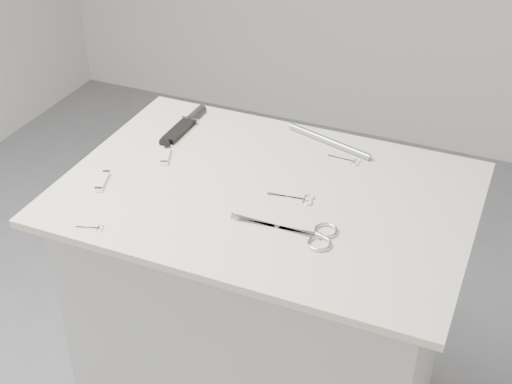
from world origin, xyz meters
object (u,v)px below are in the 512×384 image
at_px(large_shears, 306,233).
at_px(pocket_knife_a, 103,181).
at_px(embroidery_scissors_a, 299,199).
at_px(sheathed_knife, 187,123).
at_px(tiny_scissors, 94,228).
at_px(embroidery_scissors_b, 349,160).
at_px(plinth, 265,329).
at_px(metal_rail, 329,141).
at_px(pocket_knife_b, 166,156).

xyz_separation_m(large_shears, pocket_knife_a, (-0.54, 0.00, 0.00)).
relative_size(embroidery_scissors_a, sheathed_knife, 0.55).
height_order(large_shears, tiny_scissors, large_shears).
height_order(embroidery_scissors_a, embroidery_scissors_b, same).
xyz_separation_m(embroidery_scissors_b, tiny_scissors, (-0.45, -0.51, -0.00)).
distance_m(plinth, embroidery_scissors_a, 0.48).
bearing_deg(pocket_knife_a, metal_rail, -66.70).
bearing_deg(large_shears, pocket_knife_a, 177.89).
height_order(plinth, tiny_scissors, tiny_scissors).
relative_size(embroidery_scissors_b, pocket_knife_b, 1.12).
height_order(plinth, embroidery_scissors_b, embroidery_scissors_b).
bearing_deg(embroidery_scissors_a, plinth, 169.34).
bearing_deg(plinth, pocket_knife_b, 172.91).
height_order(tiny_scissors, pocket_knife_b, pocket_knife_b).
relative_size(embroidery_scissors_a, pocket_knife_a, 1.31).
xyz_separation_m(plinth, embroidery_scissors_b, (0.15, 0.21, 0.47)).
bearing_deg(pocket_knife_b, pocket_knife_a, 131.77).
bearing_deg(plinth, tiny_scissors, -135.35).
xyz_separation_m(tiny_scissors, pocket_knife_b, (0.00, 0.34, 0.00)).
height_order(large_shears, embroidery_scissors_b, large_shears).
xyz_separation_m(embroidery_scissors_b, pocket_knife_a, (-0.53, -0.34, 0.00)).
bearing_deg(tiny_scissors, embroidery_scissors_a, 18.57).
height_order(plinth, large_shears, large_shears).
height_order(large_shears, pocket_knife_b, pocket_knife_b).
xyz_separation_m(plinth, pocket_knife_b, (-0.30, 0.04, 0.48)).
distance_m(tiny_scissors, pocket_knife_b, 0.34).
bearing_deg(embroidery_scissors_a, metal_rail, 86.23).
distance_m(pocket_knife_a, metal_rail, 0.61).
relative_size(large_shears, embroidery_scissors_a, 2.12).
xyz_separation_m(plinth, large_shears, (0.15, -0.13, 0.47)).
distance_m(large_shears, pocket_knife_a, 0.54).
xyz_separation_m(plinth, metal_rail, (0.07, 0.28, 0.48)).
bearing_deg(metal_rail, embroidery_scissors_b, -39.81).
height_order(sheathed_knife, metal_rail, sheathed_knife).
xyz_separation_m(large_shears, embroidery_scissors_a, (-0.06, 0.13, -0.00)).
distance_m(embroidery_scissors_a, pocket_knife_b, 0.39).
bearing_deg(pocket_knife_b, plinth, -118.03).
distance_m(large_shears, embroidery_scissors_b, 0.34).
xyz_separation_m(tiny_scissors, metal_rail, (0.37, 0.57, 0.01)).
xyz_separation_m(embroidery_scissors_a, sheathed_knife, (-0.42, 0.22, 0.01)).
distance_m(embroidery_scissors_b, metal_rail, 0.10).
distance_m(tiny_scissors, sheathed_knife, 0.52).
height_order(large_shears, pocket_knife_a, pocket_knife_a).
xyz_separation_m(plinth, pocket_knife_a, (-0.39, -0.13, 0.48)).
distance_m(plinth, sheathed_knife, 0.62).
relative_size(plinth, tiny_scissors, 14.17).
distance_m(embroidery_scissors_b, pocket_knife_a, 0.63).
distance_m(embroidery_scissors_a, tiny_scissors, 0.49).
bearing_deg(plinth, sheathed_knife, 147.04).
xyz_separation_m(sheathed_knife, pocket_knife_a, (-0.05, -0.35, -0.00)).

